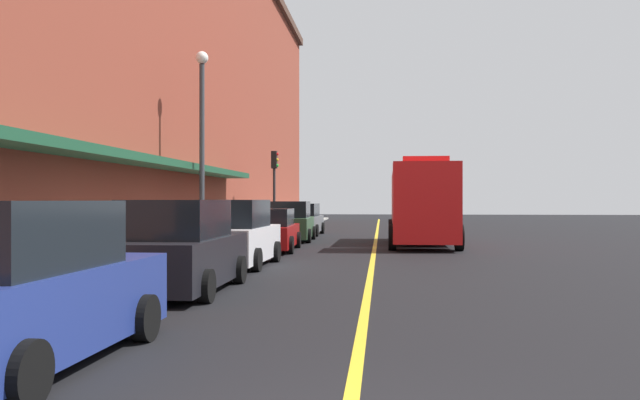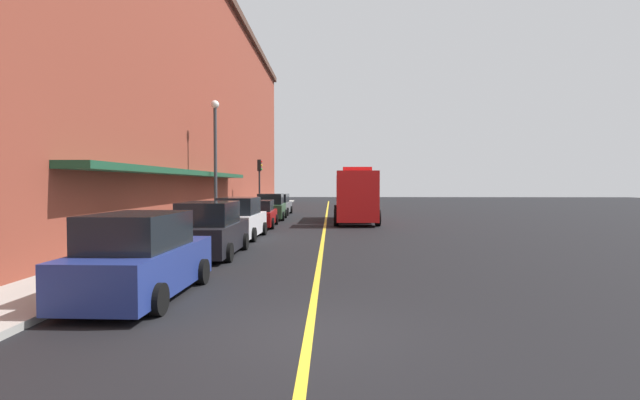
{
  "view_description": "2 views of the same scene",
  "coord_description": "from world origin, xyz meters",
  "px_view_note": "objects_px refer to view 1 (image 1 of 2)",
  "views": [
    {
      "loc": [
        0.29,
        -4.79,
        1.93
      ],
      "look_at": [
        -2.66,
        26.48,
        1.91
      ],
      "focal_mm": 36.88,
      "sensor_mm": 36.0,
      "label": 1
    },
    {
      "loc": [
        0.38,
        -7.98,
        2.57
      ],
      "look_at": [
        -0.17,
        14.82,
        1.76
      ],
      "focal_mm": 26.37,
      "sensor_mm": 36.0,
      "label": 2
    }
  ],
  "objects_px": {
    "parked_car_4": "(291,223)",
    "parking_meter_0": "(189,229)",
    "street_lamp_left": "(202,129)",
    "parked_car_3": "(269,231)",
    "traffic_light_near": "(274,176)",
    "parked_car_5": "(303,220)",
    "parked_car_1": "(179,249)",
    "parked_car_2": "(236,236)",
    "fire_truck": "(422,205)",
    "parking_meter_1": "(260,218)",
    "parked_car_0": "(17,290)"
  },
  "relations": [
    {
      "from": "parking_meter_1",
      "to": "street_lamp_left",
      "type": "height_order",
      "value": "street_lamp_left"
    },
    {
      "from": "fire_truck",
      "to": "parking_meter_1",
      "type": "relative_size",
      "value": 6.58
    },
    {
      "from": "parked_car_0",
      "to": "fire_truck",
      "type": "height_order",
      "value": "fire_truck"
    },
    {
      "from": "parking_meter_0",
      "to": "parking_meter_1",
      "type": "relative_size",
      "value": 1.0
    },
    {
      "from": "parked_car_4",
      "to": "parking_meter_0",
      "type": "height_order",
      "value": "parked_car_4"
    },
    {
      "from": "street_lamp_left",
      "to": "parked_car_3",
      "type": "bearing_deg",
      "value": 45.42
    },
    {
      "from": "fire_truck",
      "to": "parking_meter_0",
      "type": "distance_m",
      "value": 11.83
    },
    {
      "from": "parking_meter_0",
      "to": "street_lamp_left",
      "type": "bearing_deg",
      "value": 99.74
    },
    {
      "from": "parked_car_2",
      "to": "fire_truck",
      "type": "xyz_separation_m",
      "value": [
        5.86,
        9.51,
        0.81
      ]
    },
    {
      "from": "parked_car_4",
      "to": "parking_meter_0",
      "type": "bearing_deg",
      "value": 171.2
    },
    {
      "from": "parked_car_0",
      "to": "parking_meter_1",
      "type": "bearing_deg",
      "value": 5.04
    },
    {
      "from": "traffic_light_near",
      "to": "parked_car_0",
      "type": "bearing_deg",
      "value": -86.97
    },
    {
      "from": "parked_car_1",
      "to": "fire_truck",
      "type": "relative_size",
      "value": 0.53
    },
    {
      "from": "parked_car_2",
      "to": "parking_meter_1",
      "type": "relative_size",
      "value": 3.4
    },
    {
      "from": "parked_car_0",
      "to": "parked_car_5",
      "type": "bearing_deg",
      "value": 1.55
    },
    {
      "from": "parked_car_4",
      "to": "traffic_light_near",
      "type": "distance_m",
      "value": 4.56
    },
    {
      "from": "parked_car_4",
      "to": "parked_car_0",
      "type": "bearing_deg",
      "value": 178.55
    },
    {
      "from": "parked_car_0",
      "to": "parking_meter_0",
      "type": "distance_m",
      "value": 11.78
    },
    {
      "from": "parked_car_1",
      "to": "traffic_light_near",
      "type": "xyz_separation_m",
      "value": [
        -1.38,
        20.48,
        2.27
      ]
    },
    {
      "from": "parked_car_2",
      "to": "parking_meter_1",
      "type": "xyz_separation_m",
      "value": [
        -1.46,
        11.34,
        0.17
      ]
    },
    {
      "from": "parking_meter_0",
      "to": "street_lamp_left",
      "type": "distance_m",
      "value": 4.87
    },
    {
      "from": "parking_meter_1",
      "to": "traffic_light_near",
      "type": "distance_m",
      "value": 4.37
    },
    {
      "from": "parked_car_1",
      "to": "street_lamp_left",
      "type": "relative_size",
      "value": 0.67
    },
    {
      "from": "parked_car_2",
      "to": "street_lamp_left",
      "type": "relative_size",
      "value": 0.65
    },
    {
      "from": "parked_car_2",
      "to": "fire_truck",
      "type": "relative_size",
      "value": 0.52
    },
    {
      "from": "parked_car_1",
      "to": "parking_meter_1",
      "type": "bearing_deg",
      "value": 4.88
    },
    {
      "from": "parked_car_5",
      "to": "street_lamp_left",
      "type": "relative_size",
      "value": 0.69
    },
    {
      "from": "parked_car_1",
      "to": "parking_meter_0",
      "type": "height_order",
      "value": "parked_car_1"
    },
    {
      "from": "parking_meter_0",
      "to": "parked_car_4",
      "type": "bearing_deg",
      "value": 82.74
    },
    {
      "from": "parked_car_1",
      "to": "parked_car_2",
      "type": "relative_size",
      "value": 1.02
    },
    {
      "from": "parked_car_2",
      "to": "parked_car_0",
      "type": "bearing_deg",
      "value": -178.38
    },
    {
      "from": "parked_car_4",
      "to": "parked_car_1",
      "type": "bearing_deg",
      "value": 178.47
    },
    {
      "from": "parked_car_3",
      "to": "street_lamp_left",
      "type": "bearing_deg",
      "value": 133.25
    },
    {
      "from": "parked_car_0",
      "to": "traffic_light_near",
      "type": "xyz_separation_m",
      "value": [
        -1.41,
        26.63,
        2.27
      ]
    },
    {
      "from": "parked_car_3",
      "to": "traffic_light_near",
      "type": "bearing_deg",
      "value": 6.02
    },
    {
      "from": "parked_car_0",
      "to": "parked_car_2",
      "type": "xyz_separation_m",
      "value": [
        -0.02,
        11.46,
        0.0
      ]
    },
    {
      "from": "parked_car_0",
      "to": "parked_car_1",
      "type": "distance_m",
      "value": 6.15
    },
    {
      "from": "fire_truck",
      "to": "parked_car_1",
      "type": "bearing_deg",
      "value": -21.1
    },
    {
      "from": "parked_car_1",
      "to": "parked_car_3",
      "type": "xyz_separation_m",
      "value": [
        -0.02,
        11.08,
        -0.14
      ]
    },
    {
      "from": "parked_car_1",
      "to": "parked_car_2",
      "type": "bearing_deg",
      "value": -0.24
    },
    {
      "from": "parked_car_1",
      "to": "parked_car_5",
      "type": "xyz_separation_m",
      "value": [
        -0.07,
        22.11,
        -0.09
      ]
    },
    {
      "from": "parked_car_5",
      "to": "fire_truck",
      "type": "relative_size",
      "value": 0.55
    },
    {
      "from": "parked_car_0",
      "to": "parking_meter_1",
      "type": "relative_size",
      "value": 3.51
    },
    {
      "from": "parking_meter_0",
      "to": "street_lamp_left",
      "type": "height_order",
      "value": "street_lamp_left"
    },
    {
      "from": "parking_meter_0",
      "to": "fire_truck",
      "type": "bearing_deg",
      "value": 51.74
    },
    {
      "from": "parked_car_1",
      "to": "street_lamp_left",
      "type": "height_order",
      "value": "street_lamp_left"
    },
    {
      "from": "parked_car_5",
      "to": "parking_meter_0",
      "type": "xyz_separation_m",
      "value": [
        -1.37,
        -16.58,
        0.26
      ]
    },
    {
      "from": "parked_car_1",
      "to": "parking_meter_1",
      "type": "distance_m",
      "value": 16.72
    },
    {
      "from": "street_lamp_left",
      "to": "parked_car_4",
      "type": "bearing_deg",
      "value": 75.31
    },
    {
      "from": "parking_meter_0",
      "to": "traffic_light_near",
      "type": "bearing_deg",
      "value": 89.76
    }
  ]
}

